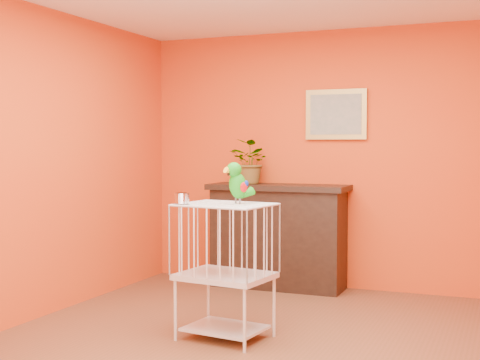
% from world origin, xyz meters
% --- Properties ---
extents(ground, '(4.50, 4.50, 0.00)m').
position_xyz_m(ground, '(0.00, 0.00, 0.00)').
color(ground, brown).
rests_on(ground, ground).
extents(room_shell, '(4.50, 4.50, 4.50)m').
position_xyz_m(room_shell, '(0.00, 0.00, 1.58)').
color(room_shell, '#C34212').
rests_on(room_shell, ground).
extents(console_cabinet, '(1.41, 0.51, 1.05)m').
position_xyz_m(console_cabinet, '(-0.54, 2.01, 0.52)').
color(console_cabinet, black).
rests_on(console_cabinet, ground).
extents(potted_plant, '(0.56, 0.58, 0.36)m').
position_xyz_m(potted_plant, '(-0.83, 2.02, 1.22)').
color(potted_plant, '#26722D').
rests_on(potted_plant, console_cabinet).
extents(framed_picture, '(0.62, 0.04, 0.50)m').
position_xyz_m(framed_picture, '(0.00, 2.22, 1.75)').
color(framed_picture, '#B18F3F').
rests_on(framed_picture, room_shell).
extents(birdcage, '(0.71, 0.58, 1.01)m').
position_xyz_m(birdcage, '(-0.32, 0.16, 0.52)').
color(birdcage, beige).
rests_on(birdcage, ground).
extents(feed_cup, '(0.11, 0.11, 0.08)m').
position_xyz_m(feed_cup, '(-0.61, 0.03, 1.05)').
color(feed_cup, silver).
rests_on(feed_cup, birdcage).
extents(parrot, '(0.20, 0.27, 0.31)m').
position_xyz_m(parrot, '(-0.24, 0.23, 1.17)').
color(parrot, '#59544C').
rests_on(parrot, birdcage).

